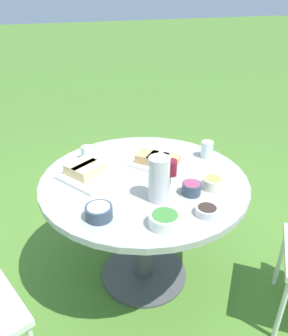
# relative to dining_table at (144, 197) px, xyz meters

# --- Properties ---
(ground_plane) EXTENTS (40.00, 40.00, 0.00)m
(ground_plane) POSITION_rel_dining_table_xyz_m (0.00, 0.00, -0.61)
(ground_plane) COLOR #4C7A2D
(dining_table) EXTENTS (1.16, 1.16, 0.74)m
(dining_table) POSITION_rel_dining_table_xyz_m (0.00, 0.00, 0.00)
(dining_table) COLOR #4C4C51
(dining_table) RESTS_ON ground_plane
(water_pitcher) EXTENTS (0.11, 0.10, 0.23)m
(water_pitcher) POSITION_rel_dining_table_xyz_m (0.02, 0.23, 0.25)
(water_pitcher) COLOR silver
(water_pitcher) RESTS_ON dining_table
(wine_glass) EXTENTS (0.07, 0.07, 0.17)m
(wine_glass) POSITION_rel_dining_table_xyz_m (-0.08, 0.16, 0.25)
(wine_glass) COLOR silver
(wine_glass) RESTS_ON dining_table
(platter_bread_main) EXTENTS (0.34, 0.35, 0.07)m
(platter_bread_main) POSITION_rel_dining_table_xyz_m (-0.13, -0.09, 0.17)
(platter_bread_main) COLOR white
(platter_bread_main) RESTS_ON dining_table
(platter_charcuterie) EXTENTS (0.36, 0.38, 0.08)m
(platter_charcuterie) POSITION_rel_dining_table_xyz_m (0.29, -0.13, 0.17)
(platter_charcuterie) COLOR white
(platter_charcuterie) RESTS_ON dining_table
(bowl_fries) EXTENTS (0.11, 0.11, 0.06)m
(bowl_fries) POSITION_rel_dining_table_xyz_m (-0.29, 0.24, 0.17)
(bowl_fries) COLOR beige
(bowl_fries) RESTS_ON dining_table
(bowl_salad) EXTENTS (0.14, 0.14, 0.06)m
(bowl_salad) POSITION_rel_dining_table_xyz_m (0.09, 0.43, 0.17)
(bowl_salad) COLOR white
(bowl_salad) RESTS_ON dining_table
(bowl_olives) EXTENTS (0.11, 0.11, 0.04)m
(bowl_olives) POSITION_rel_dining_table_xyz_m (-0.13, 0.43, 0.15)
(bowl_olives) COLOR silver
(bowl_olives) RESTS_ON dining_table
(bowl_dip_red) EXTENTS (0.10, 0.10, 0.06)m
(bowl_dip_red) POSITION_rel_dining_table_xyz_m (-0.16, 0.25, 0.17)
(bowl_dip_red) COLOR #334256
(bowl_dip_red) RESTS_ON dining_table
(bowl_dip_cream) EXTENTS (0.13, 0.13, 0.06)m
(bowl_dip_cream) POSITION_rel_dining_table_xyz_m (0.34, 0.26, 0.17)
(bowl_dip_cream) COLOR #334256
(bowl_dip_cream) RESTS_ON dining_table
(cup_water_near) EXTENTS (0.06, 0.06, 0.09)m
(cup_water_near) POSITION_rel_dining_table_xyz_m (0.23, -0.35, 0.18)
(cup_water_near) COLOR silver
(cup_water_near) RESTS_ON dining_table
(cup_water_far) EXTENTS (0.07, 0.07, 0.10)m
(cup_water_far) POSITION_rel_dining_table_xyz_m (-0.46, -0.08, 0.18)
(cup_water_far) COLOR silver
(cup_water_far) RESTS_ON dining_table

